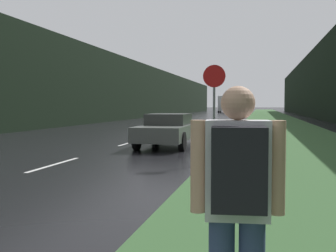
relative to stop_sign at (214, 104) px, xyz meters
The scene contains 9 objects.
grass_verge 26.93m from the stop_sign, 84.25° to the left, with size 6.00×240.00×0.02m, color #33562D.
lane_stripe_c 4.81m from the stop_sign, 165.76° to the right, with size 0.12×3.00×0.01m, color silver.
lane_stripe_d 7.53m from the stop_sign, 126.56° to the left, with size 0.12×3.00×0.01m, color silver.
treeline_far_side 39.52m from the stop_sign, 111.44° to the left, with size 2.00×140.00×7.01m, color black.
treeline_near_side 37.86m from the stop_sign, 76.69° to the left, with size 2.00×140.00×8.77m, color black.
stop_sign is the anchor object (origin of this frame).
hitchhiker_with_backpack 9.23m from the stop_sign, 82.91° to the right, with size 0.62×0.45×1.80m.
car_passing_near 5.22m from the stop_sign, 117.12° to the left, with size 1.93×4.71×1.32m.
delivery_truck 81.19m from the stop_sign, 94.52° to the left, with size 2.40×7.18×3.57m.
Camera 1 is at (5.65, 1.34, 1.68)m, focal length 45.00 mm.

